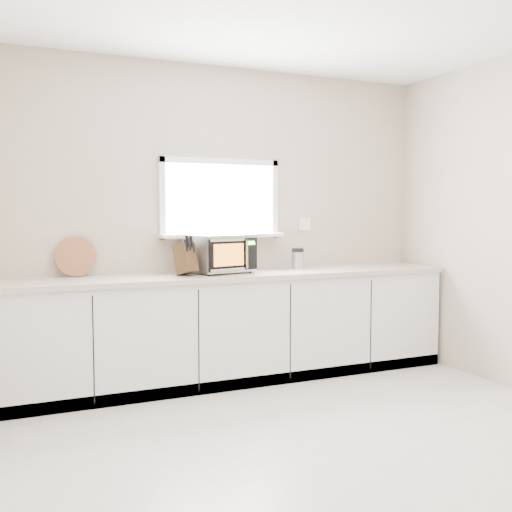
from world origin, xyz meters
TOP-DOWN VIEW (x-y plane):
  - ground at (0.00, 0.00)m, footprint 4.00×4.00m
  - back_wall at (0.00, 2.00)m, footprint 4.00×0.17m
  - cabinets at (0.00, 1.70)m, footprint 3.92×0.60m
  - countertop at (0.00, 1.69)m, footprint 3.92×0.64m
  - microwave at (-0.09, 1.75)m, footprint 0.58×0.50m
  - knife_block at (-0.42, 1.66)m, footprint 0.17×0.25m
  - cutting_board at (-1.24, 1.94)m, footprint 0.32×0.08m
  - coffee_grinder at (0.66, 1.76)m, footprint 0.13×0.13m

SIDE VIEW (x-z plane):
  - ground at x=0.00m, z-range 0.00..0.00m
  - cabinets at x=0.00m, z-range 0.00..0.88m
  - countertop at x=0.00m, z-range 0.88..0.92m
  - coffee_grinder at x=0.66m, z-range 0.92..1.11m
  - knife_block at x=-0.42m, z-range 0.90..1.23m
  - cutting_board at x=-1.24m, z-range 0.92..1.24m
  - microwave at x=-0.09m, z-range 0.93..1.25m
  - back_wall at x=0.00m, z-range 0.01..2.71m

